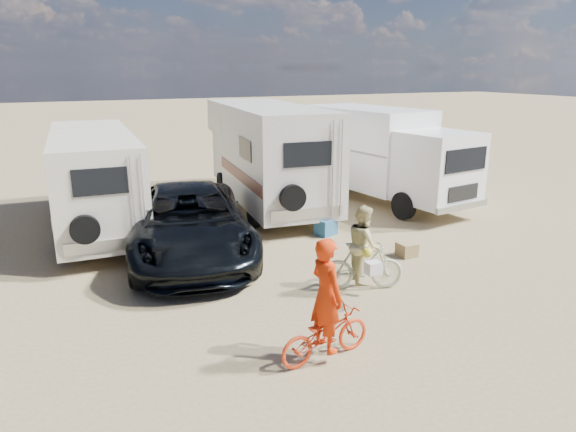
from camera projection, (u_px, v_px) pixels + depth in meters
name	position (u px, v px, depth m)	size (l,w,h in m)	color
ground	(414.00, 288.00, 10.77)	(140.00, 140.00, 0.00)	tan
rv_main	(267.00, 157.00, 16.73)	(2.39, 7.21, 3.27)	white
rv_left	(95.00, 182.00, 14.32)	(2.06, 6.98, 2.73)	beige
box_truck	(385.00, 157.00, 17.32)	(2.25, 6.51, 3.10)	white
dark_suv	(189.00, 223.00, 12.43)	(2.75, 5.96, 1.66)	black
bike_man	(325.00, 334.00, 8.05)	(0.56, 1.61, 0.84)	red
bike_woman	(363.00, 266.00, 10.59)	(0.48, 1.68, 1.01)	beige
rider_man	(326.00, 306.00, 7.91)	(0.66, 0.43, 1.81)	red
rider_woman	(363.00, 252.00, 10.51)	(0.78, 0.60, 1.60)	#C1B97C
bike_parked	(440.00, 190.00, 17.37)	(0.62, 1.76, 0.93)	#232523
cooler	(326.00, 227.00, 14.15)	(0.56, 0.41, 0.45)	#2C6493
crate	(407.00, 250.00, 12.55)	(0.41, 0.41, 0.33)	#93794C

